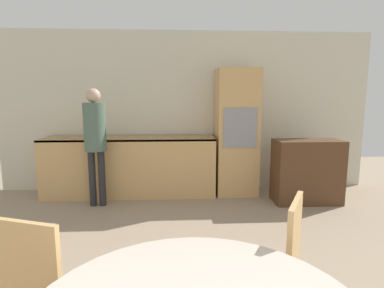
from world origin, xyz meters
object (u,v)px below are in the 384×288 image
(oven_unit, at_px, (236,132))
(sideboard, at_px, (307,171))
(person_standing, at_px, (95,134))
(chair_far_right, at_px, (277,266))

(oven_unit, bearing_deg, sideboard, -27.76)
(sideboard, relative_size, person_standing, 0.58)
(chair_far_right, bearing_deg, sideboard, -177.46)
(sideboard, xyz_separation_m, chair_far_right, (-1.32, -2.55, 0.06))
(sideboard, xyz_separation_m, person_standing, (-3.03, 0.01, 0.57))
(sideboard, bearing_deg, oven_unit, 152.24)
(sideboard, distance_m, person_standing, 3.09)
(oven_unit, height_order, sideboard, oven_unit)
(chair_far_right, bearing_deg, person_standing, -116.36)
(sideboard, bearing_deg, chair_far_right, -117.26)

